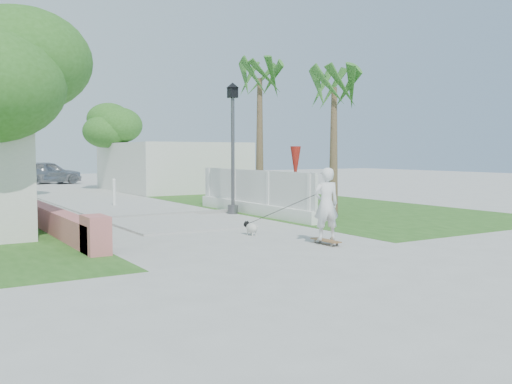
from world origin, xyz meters
TOP-DOWN VIEW (x-y plane):
  - ground at (0.00, 0.00)m, footprint 90.00×90.00m
  - path_strip at (0.00, 20.00)m, footprint 3.20×36.00m
  - curb at (0.00, 6.00)m, footprint 6.50×0.25m
  - grass_right at (7.00, 8.00)m, footprint 8.00×20.00m
  - pink_wall at (-3.30, 3.55)m, footprint 0.45×8.20m
  - lattice_fence at (3.40, 5.00)m, footprint 0.35×7.00m
  - building_right at (6.00, 18.00)m, footprint 6.00×8.00m
  - street_lamp at (2.90, 5.50)m, footprint 0.44×0.44m
  - bollard at (0.20, 10.00)m, footprint 0.14×0.14m
  - patio_umbrella at (4.80, 4.50)m, footprint 0.36×0.36m
  - tree_left_near at (-4.48, 2.98)m, footprint 3.60×3.60m
  - tree_path_right at (3.22, 19.98)m, footprint 3.00×3.00m
  - palm_far at (4.60, 6.50)m, footprint 1.80×1.80m
  - palm_near at (5.40, 3.20)m, footprint 1.80×1.80m
  - skateboarder at (1.19, -0.46)m, footprint 1.06×2.71m
  - dog at (0.81, 0.84)m, footprint 0.31×0.53m
  - parked_car at (1.20, 27.39)m, footprint 4.90×3.19m

SIDE VIEW (x-z plane):
  - ground at x=0.00m, z-range 0.00..0.00m
  - grass_right at x=7.00m, z-range 0.00..0.01m
  - path_strip at x=0.00m, z-range 0.00..0.06m
  - curb at x=0.00m, z-range 0.00..0.10m
  - dog at x=0.81m, z-range 0.02..0.38m
  - pink_wall at x=-3.30m, z-range -0.09..0.71m
  - lattice_fence at x=3.40m, z-range -0.21..1.29m
  - bollard at x=0.20m, z-range 0.04..1.13m
  - skateboarder at x=1.19m, z-range -0.10..1.64m
  - parked_car at x=1.20m, z-range 0.00..1.55m
  - building_right at x=6.00m, z-range 0.00..2.60m
  - patio_umbrella at x=4.80m, z-range 0.54..2.84m
  - street_lamp at x=2.90m, z-range 0.21..4.65m
  - tree_path_right at x=3.22m, z-range 1.10..5.89m
  - tree_left_near at x=-4.48m, z-range 1.18..6.46m
  - palm_near at x=5.40m, z-range 1.60..6.30m
  - palm_far at x=4.60m, z-range 1.83..7.13m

